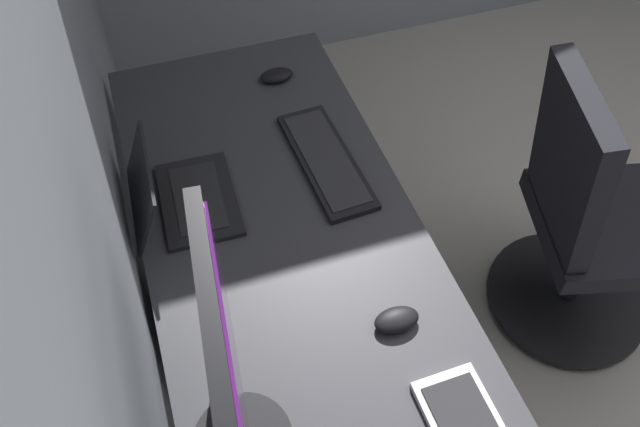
{
  "coord_description": "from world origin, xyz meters",
  "views": [
    {
      "loc": [
        -0.46,
        1.88,
        1.96
      ],
      "look_at": [
        0.32,
        1.62,
        0.95
      ],
      "focal_mm": 34.68,
      "sensor_mm": 36.0,
      "label": 1
    }
  ],
  "objects_px": {
    "mouse_main": "(277,75)",
    "mouse_spare": "(397,320)",
    "monitor_primary": "(229,387)",
    "keyboard_main": "(326,160)",
    "drawer_pedestal": "(289,339)",
    "office_chair": "(583,227)",
    "laptop_leftmost": "(176,194)"
  },
  "relations": [
    {
      "from": "drawer_pedestal",
      "to": "laptop_leftmost",
      "type": "relative_size",
      "value": 2.28
    },
    {
      "from": "drawer_pedestal",
      "to": "office_chair",
      "type": "height_order",
      "value": "office_chair"
    },
    {
      "from": "drawer_pedestal",
      "to": "mouse_main",
      "type": "distance_m",
      "value": 0.81
    },
    {
      "from": "monitor_primary",
      "to": "office_chair",
      "type": "height_order",
      "value": "monitor_primary"
    },
    {
      "from": "monitor_primary",
      "to": "mouse_spare",
      "type": "distance_m",
      "value": 0.48
    },
    {
      "from": "mouse_main",
      "to": "mouse_spare",
      "type": "relative_size",
      "value": 1.0
    },
    {
      "from": "drawer_pedestal",
      "to": "office_chair",
      "type": "xyz_separation_m",
      "value": [
        0.02,
        -0.96,
        0.11
      ]
    },
    {
      "from": "mouse_spare",
      "to": "mouse_main",
      "type": "bearing_deg",
      "value": 0.8
    },
    {
      "from": "keyboard_main",
      "to": "mouse_spare",
      "type": "xyz_separation_m",
      "value": [
        -0.52,
        0.02,
        0.01
      ]
    },
    {
      "from": "monitor_primary",
      "to": "laptop_leftmost",
      "type": "xyz_separation_m",
      "value": [
        0.65,
        0.01,
        -0.22
      ]
    },
    {
      "from": "monitor_primary",
      "to": "keyboard_main",
      "type": "xyz_separation_m",
      "value": [
        0.67,
        -0.4,
        -0.25
      ]
    },
    {
      "from": "drawer_pedestal",
      "to": "monitor_primary",
      "type": "height_order",
      "value": "monitor_primary"
    },
    {
      "from": "keyboard_main",
      "to": "office_chair",
      "type": "bearing_deg",
      "value": -109.41
    },
    {
      "from": "keyboard_main",
      "to": "drawer_pedestal",
      "type": "bearing_deg",
      "value": 143.86
    },
    {
      "from": "mouse_spare",
      "to": "office_chair",
      "type": "relative_size",
      "value": 0.11
    },
    {
      "from": "drawer_pedestal",
      "to": "laptop_leftmost",
      "type": "bearing_deg",
      "value": 37.93
    },
    {
      "from": "keyboard_main",
      "to": "office_chair",
      "type": "height_order",
      "value": "office_chair"
    },
    {
      "from": "laptop_leftmost",
      "to": "mouse_spare",
      "type": "relative_size",
      "value": 2.93
    },
    {
      "from": "laptop_leftmost",
      "to": "mouse_main",
      "type": "distance_m",
      "value": 0.57
    },
    {
      "from": "monitor_primary",
      "to": "laptop_leftmost",
      "type": "relative_size",
      "value": 1.8
    },
    {
      "from": "drawer_pedestal",
      "to": "office_chair",
      "type": "relative_size",
      "value": 0.72
    },
    {
      "from": "drawer_pedestal",
      "to": "mouse_main",
      "type": "xyz_separation_m",
      "value": [
        0.68,
        -0.18,
        0.4
      ]
    },
    {
      "from": "mouse_spare",
      "to": "office_chair",
      "type": "distance_m",
      "value": 0.86
    },
    {
      "from": "laptop_leftmost",
      "to": "mouse_spare",
      "type": "xyz_separation_m",
      "value": [
        -0.5,
        -0.4,
        -0.03
      ]
    },
    {
      "from": "mouse_spare",
      "to": "drawer_pedestal",
      "type": "bearing_deg",
      "value": 39.06
    },
    {
      "from": "monitor_primary",
      "to": "mouse_spare",
      "type": "relative_size",
      "value": 5.28
    },
    {
      "from": "keyboard_main",
      "to": "office_chair",
      "type": "xyz_separation_m",
      "value": [
        -0.27,
        -0.75,
        -0.28
      ]
    },
    {
      "from": "mouse_main",
      "to": "office_chair",
      "type": "xyz_separation_m",
      "value": [
        -0.66,
        -0.78,
        -0.29
      ]
    },
    {
      "from": "monitor_primary",
      "to": "mouse_main",
      "type": "relative_size",
      "value": 5.28
    },
    {
      "from": "laptop_leftmost",
      "to": "keyboard_main",
      "type": "bearing_deg",
      "value": -86.76
    },
    {
      "from": "mouse_main",
      "to": "keyboard_main",
      "type": "bearing_deg",
      "value": -175.9
    },
    {
      "from": "monitor_primary",
      "to": "drawer_pedestal",
      "type": "bearing_deg",
      "value": -26.72
    }
  ]
}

